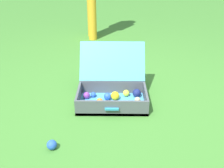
{
  "coord_description": "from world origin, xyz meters",
  "views": [
    {
      "loc": [
        -0.05,
        -1.9,
        1.19
      ],
      "look_at": [
        -0.07,
        0.07,
        0.2
      ],
      "focal_mm": 42.67,
      "sensor_mm": 36.0,
      "label": 1
    }
  ],
  "objects": [
    {
      "name": "ground_plane",
      "position": [
        0.0,
        0.0,
        0.0
      ],
      "size": [
        16.0,
        16.0,
        0.0
      ],
      "primitive_type": "plane",
      "color": "#3D7A2D"
    },
    {
      "name": "open_suitcase",
      "position": [
        -0.07,
        0.14,
        0.1
      ],
      "size": [
        0.59,
        0.59,
        0.45
      ],
      "color": "#4799C6",
      "rests_on": "ground"
    },
    {
      "name": "stray_ball_on_grass",
      "position": [
        -0.47,
        -0.51,
        0.03
      ],
      "size": [
        0.07,
        0.07,
        0.07
      ],
      "primitive_type": "sphere",
      "color": "blue",
      "rests_on": "ground"
    }
  ]
}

